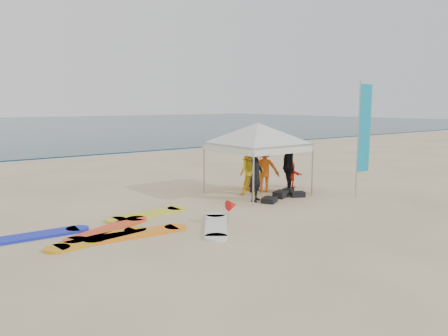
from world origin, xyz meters
name	(u,v)px	position (x,y,z in m)	size (l,w,h in m)	color
ground	(296,223)	(0.00, 0.00, 0.00)	(120.00, 120.00, 0.00)	beige
shoreline_foam	(70,157)	(0.00, 18.20, 0.00)	(160.00, 1.20, 0.01)	silver
person_black_a	(256,175)	(0.91, 2.66, 0.86)	(0.63, 0.41, 1.72)	black
person_yellow	(252,172)	(1.39, 3.41, 0.82)	(0.80, 0.62, 1.64)	yellow
person_orange_a	(264,169)	(2.14, 3.60, 0.84)	(1.08, 0.62, 1.67)	orange
person_black_b	(288,167)	(2.72, 3.01, 0.91)	(1.07, 0.45, 1.83)	black
person_orange_b	(251,165)	(2.02, 4.18, 0.89)	(0.87, 0.57, 1.79)	orange
person_seated	(292,174)	(3.58, 3.66, 0.48)	(0.88, 0.28, 0.95)	red
canopy_tent	(258,123)	(1.68, 3.46, 2.45)	(3.74, 3.74, 2.82)	#A5A5A8
feather_flag	(364,130)	(4.06, 0.93, 2.26)	(0.64, 0.04, 3.84)	#A5A5A8
marker_pennant	(232,205)	(-1.35, 1.00, 0.49)	(0.28, 0.28, 0.64)	#A5A5A8
gear_pile	(283,195)	(1.92, 2.45, 0.10)	(2.02, 1.09, 0.22)	black
surfboard_spread	(123,229)	(-3.90, 2.11, 0.04)	(5.92, 3.39, 0.07)	#EB431B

